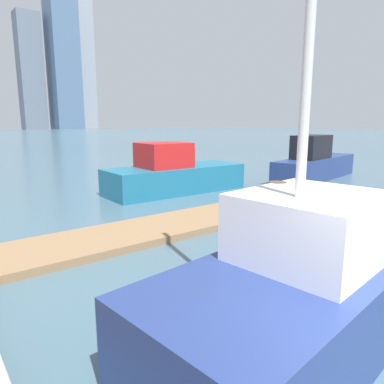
{
  "coord_description": "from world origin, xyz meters",
  "views": [
    {
      "loc": [
        -3.39,
        -0.86,
        2.9
      ],
      "look_at": [
        1.7,
        5.68,
        1.27
      ],
      "focal_mm": 33.03,
      "sensor_mm": 36.0,
      "label": 1
    }
  ],
  "objects": [
    {
      "name": "moored_boat_1",
      "position": [
        5.07,
        11.29,
        0.74
      ],
      "size": [
        6.04,
        2.26,
        2.1
      ],
      "color": "#1E6B8C",
      "rests_on": "ground_plane"
    },
    {
      "name": "skyline_tower_6",
      "position": [
        51.63,
        161.36,
        30.66
      ],
      "size": [
        11.73,
        12.05,
        61.32
      ],
      "primitive_type": "cube",
      "rotation": [
        0.0,
        0.0,
        0.02
      ],
      "color": "slate",
      "rests_on": "ground_plane"
    },
    {
      "name": "dock_piling_3",
      "position": [
        5.88,
        11.12,
        0.93
      ],
      "size": [
        0.36,
        0.36,
        1.86
      ],
      "primitive_type": "cylinder",
      "color": "brown",
      "rests_on": "ground_plane"
    },
    {
      "name": "moored_boat_2",
      "position": [
        12.77,
        9.57,
        0.82
      ],
      "size": [
        7.24,
        2.79,
        2.29
      ],
      "color": "navy",
      "rests_on": "ground_plane"
    },
    {
      "name": "ground_plane",
      "position": [
        0.0,
        20.0,
        0.0
      ],
      "size": [
        300.0,
        300.0,
        0.0
      ],
      "primitive_type": "plane",
      "color": "#476675"
    },
    {
      "name": "skyline_tower_5",
      "position": [
        38.47,
        164.34,
        23.8
      ],
      "size": [
        9.46,
        8.04,
        47.6
      ],
      "primitive_type": "cube",
      "rotation": [
        0.0,
        0.0,
        0.01
      ],
      "color": "slate",
      "rests_on": "ground_plane"
    },
    {
      "name": "skyline_tower_7",
      "position": [
        68.33,
        181.52,
        42.8
      ],
      "size": [
        10.63,
        10.35,
        85.6
      ],
      "primitive_type": "cube",
      "rotation": [
        0.0,
        0.0,
        -0.09
      ],
      "color": "#8C939E",
      "rests_on": "ground_plane"
    },
    {
      "name": "floating_dock",
      "position": [
        2.34,
        6.97,
        0.09
      ],
      "size": [
        11.68,
        2.0,
        0.18
      ],
      "primitive_type": "cube",
      "color": "#93704C",
      "rests_on": "ground_plane"
    },
    {
      "name": "dock_piling_2",
      "position": [
        0.85,
        2.48,
        1.01
      ],
      "size": [
        0.27,
        0.27,
        2.03
      ],
      "primitive_type": "cylinder",
      "color": "brown",
      "rests_on": "ground_plane"
    },
    {
      "name": "moored_boat_4",
      "position": [
        0.27,
        1.64,
        0.8
      ],
      "size": [
        4.66,
        2.5,
        7.73
      ],
      "color": "navy",
      "rests_on": "ground_plane"
    }
  ]
}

